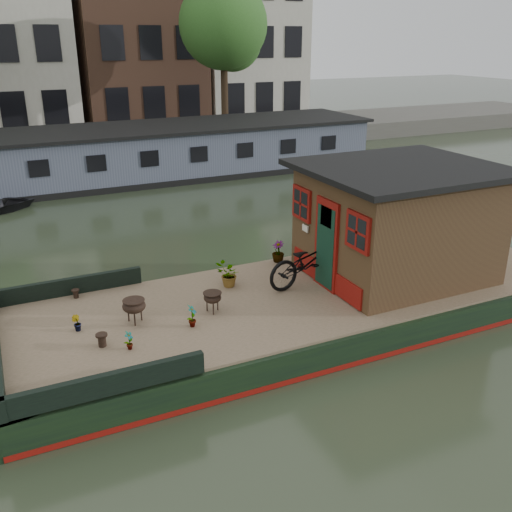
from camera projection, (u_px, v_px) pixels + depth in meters
name	position (u px, v px, depth m)	size (l,w,h in m)	color
ground	(306.00, 319.00, 12.04)	(120.00, 120.00, 0.00)	#25301F
houseboat_hull	(249.00, 320.00, 11.41)	(14.01, 4.02, 0.60)	black
houseboat_deck	(307.00, 292.00, 11.82)	(11.80, 3.80, 0.05)	#836751
bow_bulwark	(50.00, 334.00, 9.73)	(3.00, 4.00, 0.35)	black
cabin	(397.00, 221.00, 12.23)	(4.00, 3.50, 2.42)	black
bicycle	(309.00, 261.00, 11.96)	(0.69, 1.99, 1.05)	black
potted_plant_a	(192.00, 316.00, 10.27)	(0.23, 0.16, 0.44)	maroon
potted_plant_b	(77.00, 323.00, 10.16)	(0.16, 0.13, 0.30)	maroon
potted_plant_c	(228.00, 275.00, 11.90)	(0.49, 0.42, 0.54)	#A75930
potted_plant_d	(278.00, 252.00, 13.23)	(0.28, 0.28, 0.51)	brown
potted_plant_e	(129.00, 341.00, 9.55)	(0.18, 0.12, 0.34)	#973D2C
brazier_front	(134.00, 311.00, 10.43)	(0.43, 0.43, 0.46)	black
brazier_rear	(213.00, 302.00, 10.83)	(0.38, 0.38, 0.41)	black
bollard_port	(76.00, 294.00, 11.46)	(0.15, 0.15, 0.18)	black
bollard_stbd	(102.00, 340.00, 9.67)	(0.20, 0.20, 0.23)	black
far_houseboat	(137.00, 155.00, 23.49)	(20.40, 4.40, 2.11)	#4C5366
quay	(106.00, 143.00, 29.16)	(60.00, 6.00, 0.90)	#47443F
tree_right	(225.00, 29.00, 28.43)	(4.40, 4.40, 7.40)	#332316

